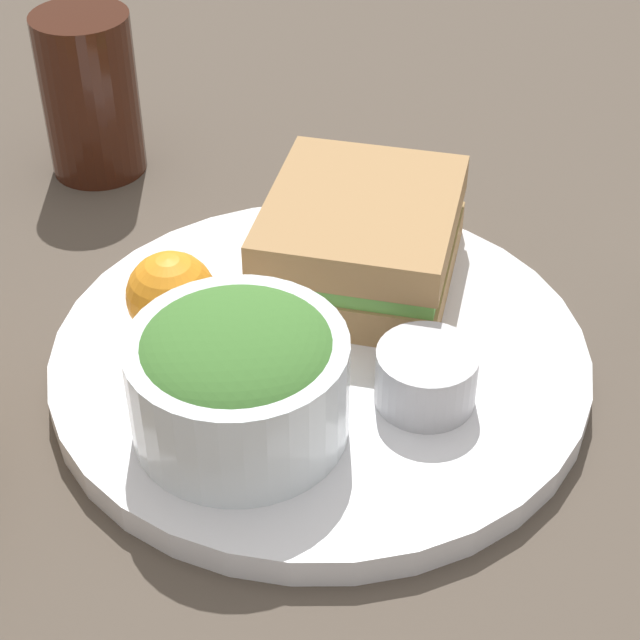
{
  "coord_description": "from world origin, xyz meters",
  "views": [
    {
      "loc": [
        -0.45,
        0.05,
        0.41
      ],
      "look_at": [
        0.0,
        0.0,
        0.04
      ],
      "focal_mm": 60.0,
      "sensor_mm": 36.0,
      "label": 1
    }
  ],
  "objects_px": {
    "salad_bowl": "(238,375)",
    "drink_glass": "(90,95)",
    "sandwich": "(361,239)",
    "dressing_cup": "(426,377)",
    "plate": "(320,359)"
  },
  "relations": [
    {
      "from": "drink_glass",
      "to": "salad_bowl",
      "type": "bearing_deg",
      "value": -163.38
    },
    {
      "from": "plate",
      "to": "drink_glass",
      "type": "distance_m",
      "value": 0.28
    },
    {
      "from": "sandwich",
      "to": "drink_glass",
      "type": "distance_m",
      "value": 0.25
    },
    {
      "from": "salad_bowl",
      "to": "sandwich",
      "type": "bearing_deg",
      "value": -32.62
    },
    {
      "from": "plate",
      "to": "salad_bowl",
      "type": "xyz_separation_m",
      "value": [
        -0.06,
        0.05,
        0.04
      ]
    },
    {
      "from": "sandwich",
      "to": "drink_glass",
      "type": "height_order",
      "value": "drink_glass"
    },
    {
      "from": "sandwich",
      "to": "dressing_cup",
      "type": "bearing_deg",
      "value": -170.25
    },
    {
      "from": "plate",
      "to": "sandwich",
      "type": "bearing_deg",
      "value": -26.28
    },
    {
      "from": "plate",
      "to": "drink_glass",
      "type": "height_order",
      "value": "drink_glass"
    },
    {
      "from": "sandwich",
      "to": "plate",
      "type": "bearing_deg",
      "value": 153.72
    },
    {
      "from": "plate",
      "to": "dressing_cup",
      "type": "height_order",
      "value": "dressing_cup"
    },
    {
      "from": "dressing_cup",
      "to": "drink_glass",
      "type": "bearing_deg",
      "value": 32.9
    },
    {
      "from": "plate",
      "to": "drink_glass",
      "type": "bearing_deg",
      "value": 29.48
    },
    {
      "from": "salad_bowl",
      "to": "drink_glass",
      "type": "distance_m",
      "value": 0.31
    },
    {
      "from": "sandwich",
      "to": "drink_glass",
      "type": "relative_size",
      "value": 1.32
    }
  ]
}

